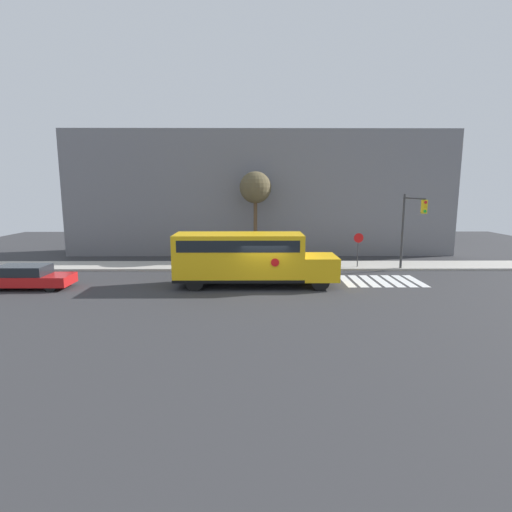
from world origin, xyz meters
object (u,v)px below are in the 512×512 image
object	(u,v)px
traffic_light	(410,221)
tree_near_sidewalk	(255,189)
stop_sign	(358,246)
parked_car	(28,277)
school_bus	(247,256)

from	to	relation	value
traffic_light	tree_near_sidewalk	bearing A→B (deg)	151.89
tree_near_sidewalk	stop_sign	bearing A→B (deg)	-27.28
traffic_light	stop_sign	bearing A→B (deg)	149.86
stop_sign	traffic_light	size ratio (longest dim) A/B	0.48
stop_sign	parked_car	bearing A→B (deg)	-164.76
stop_sign	tree_near_sidewalk	world-z (taller)	tree_near_sidewalk
school_bus	tree_near_sidewalk	xyz separation A→B (m)	(0.54, 8.57, 3.80)
stop_sign	tree_near_sidewalk	size ratio (longest dim) A/B	0.37
school_bus	stop_sign	bearing A→B (deg)	32.90
stop_sign	traffic_light	world-z (taller)	traffic_light
traffic_light	tree_near_sidewalk	size ratio (longest dim) A/B	0.76
tree_near_sidewalk	school_bus	bearing A→B (deg)	-93.59
parked_car	traffic_light	distance (m)	23.10
stop_sign	tree_near_sidewalk	distance (m)	8.85
tree_near_sidewalk	traffic_light	bearing A→B (deg)	-28.11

